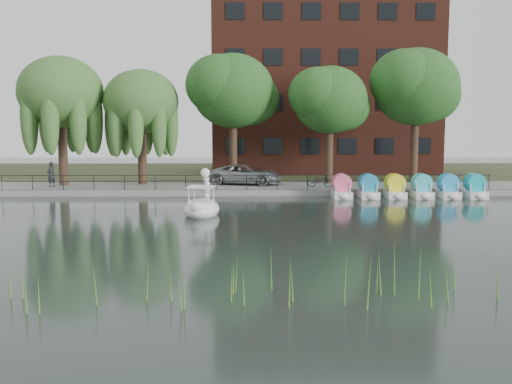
{
  "coord_description": "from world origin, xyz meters",
  "views": [
    {
      "loc": [
        0.15,
        -23.95,
        4.5
      ],
      "look_at": [
        0.5,
        4.0,
        1.3
      ],
      "focal_mm": 40.0,
      "sensor_mm": 36.0,
      "label": 1
    }
  ],
  "objects_px": {
    "minivan": "(246,173)",
    "pedestrian": "(51,173)",
    "swan_boat": "(202,205)",
    "bicycle": "(320,180)"
  },
  "relations": [
    {
      "from": "bicycle",
      "to": "pedestrian",
      "type": "relative_size",
      "value": 0.87
    },
    {
      "from": "minivan",
      "to": "pedestrian",
      "type": "relative_size",
      "value": 3.01
    },
    {
      "from": "minivan",
      "to": "pedestrian",
      "type": "bearing_deg",
      "value": 110.94
    },
    {
      "from": "pedestrian",
      "to": "minivan",
      "type": "bearing_deg",
      "value": 123.63
    },
    {
      "from": "minivan",
      "to": "swan_boat",
      "type": "xyz_separation_m",
      "value": [
        -2.18,
        -11.73,
        -0.71
      ]
    },
    {
      "from": "swan_boat",
      "to": "pedestrian",
      "type": "bearing_deg",
      "value": 145.55
    },
    {
      "from": "bicycle",
      "to": "minivan",
      "type": "bearing_deg",
      "value": 73.09
    },
    {
      "from": "bicycle",
      "to": "pedestrian",
      "type": "height_order",
      "value": "pedestrian"
    },
    {
      "from": "minivan",
      "to": "bicycle",
      "type": "bearing_deg",
      "value": -96.91
    },
    {
      "from": "minivan",
      "to": "swan_boat",
      "type": "relative_size",
      "value": 1.99
    }
  ]
}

